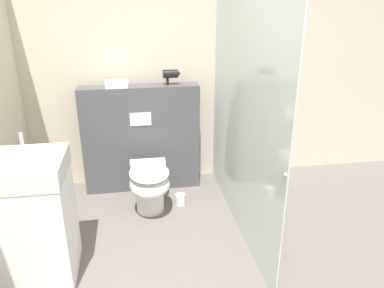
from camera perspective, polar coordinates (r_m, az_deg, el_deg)
wall_back at (r=4.16m, az=-4.75°, el=10.77°), size 8.00×0.06×2.50m
partition_panel at (r=4.11m, az=-7.71°, el=0.82°), size 1.25×0.22×1.17m
shower_glass at (r=3.29m, az=7.48°, el=3.88°), size 0.04×2.10×2.09m
toilet at (r=3.72m, az=-6.48°, el=-6.31°), size 0.39×0.59×0.48m
sink_vanity at (r=3.06m, az=-23.46°, el=-10.56°), size 0.60×0.53×1.14m
hair_drier at (r=3.92m, az=-3.20°, el=10.59°), size 0.18×0.09×0.16m
folded_towel at (r=3.93m, az=-11.38°, el=8.96°), size 0.23×0.18×0.06m
spare_toilet_roll at (r=3.95m, az=-1.79°, el=-8.42°), size 0.10×0.10×0.12m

